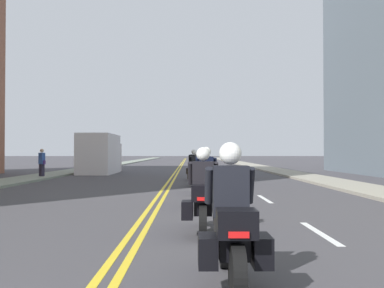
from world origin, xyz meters
name	(u,v)px	position (x,y,z in m)	size (l,w,h in m)	color
ground_plane	(181,166)	(0.00, 48.00, 0.00)	(264.00, 264.00, 0.00)	#403E43
sidewalk_left	(108,166)	(-7.98, 48.00, 0.06)	(2.27, 144.00, 0.12)	gray
sidewalk_right	(253,166)	(7.98, 48.00, 0.06)	(2.27, 144.00, 0.12)	gray
centreline_yellow_inner	(179,166)	(-0.12, 48.00, 0.00)	(0.12, 132.00, 0.01)	yellow
centreline_yellow_outer	(182,166)	(0.12, 48.00, 0.00)	(0.12, 132.00, 0.01)	yellow
lane_dashes_white	(226,175)	(3.42, 29.00, 0.00)	(0.14, 56.40, 0.01)	silver
motorcycle_0	(231,229)	(1.45, 4.69, 0.65)	(0.76, 2.07, 1.63)	black
motorcycle_1	(203,199)	(1.23, 7.97, 0.64)	(0.77, 2.16, 1.61)	black
motorcycle_2	(206,183)	(1.43, 11.67, 0.68)	(0.78, 2.20, 1.66)	black
motorcycle_3	(204,176)	(1.49, 15.61, 0.66)	(0.76, 2.14, 1.66)	black
motorcycle_4	(196,171)	(1.27, 19.39, 0.67)	(0.76, 2.15, 1.62)	black
motorcycle_5	(194,168)	(1.21, 23.57, 0.69)	(0.78, 2.19, 1.67)	black
pedestrian_0	(42,163)	(-7.64, 25.43, 0.89)	(0.48, 0.42, 1.72)	#2B2639
parked_truck	(101,156)	(-5.44, 31.55, 1.27)	(2.20, 6.50, 2.80)	beige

